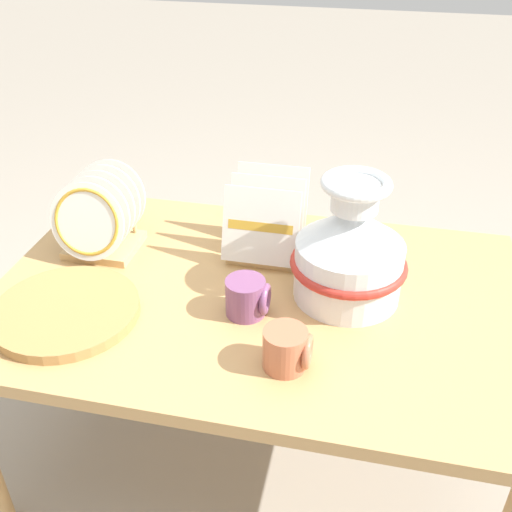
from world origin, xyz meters
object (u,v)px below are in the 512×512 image
dish_rack_square_plates (266,229)px  mug_terracotta_glaze (287,349)px  ceramic_vase (350,251)px  mug_plum_glaze (248,297)px  wicker_charger_stack (66,311)px  dish_rack_round_plates (99,221)px

dish_rack_square_plates → mug_terracotta_glaze: size_ratio=2.10×
ceramic_vase → mug_terracotta_glaze: bearing=-109.3°
ceramic_vase → dish_rack_square_plates: (-0.23, 0.15, -0.06)m
dish_rack_square_plates → mug_terracotta_glaze: (0.14, -0.44, -0.03)m
dish_rack_square_plates → mug_plum_glaze: (0.01, -0.28, -0.03)m
mug_terracotta_glaze → wicker_charger_stack: bearing=174.1°
mug_terracotta_glaze → mug_plum_glaze: bearing=127.8°
mug_terracotta_glaze → mug_plum_glaze: same height
wicker_charger_stack → mug_plum_glaze: (0.42, 0.10, 0.03)m
ceramic_vase → dish_rack_round_plates: size_ratio=1.41×
wicker_charger_stack → mug_terracotta_glaze: mug_terracotta_glaze is taller
dish_rack_round_plates → mug_plum_glaze: dish_rack_round_plates is taller
dish_rack_round_plates → dish_rack_square_plates: (0.44, 0.09, -0.02)m
dish_rack_square_plates → mug_plum_glaze: bearing=-87.5°
wicker_charger_stack → mug_terracotta_glaze: (0.54, -0.06, 0.03)m
dish_rack_round_plates → wicker_charger_stack: dish_rack_round_plates is taller
ceramic_vase → mug_terracotta_glaze: (-0.10, -0.28, -0.08)m
dish_rack_round_plates → wicker_charger_stack: bearing=-82.7°
dish_rack_square_plates → ceramic_vase: bearing=-33.0°
dish_rack_round_plates → mug_plum_glaze: 0.50m
dish_rack_square_plates → mug_plum_glaze: size_ratio=2.10×
wicker_charger_stack → dish_rack_square_plates: bearing=43.0°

